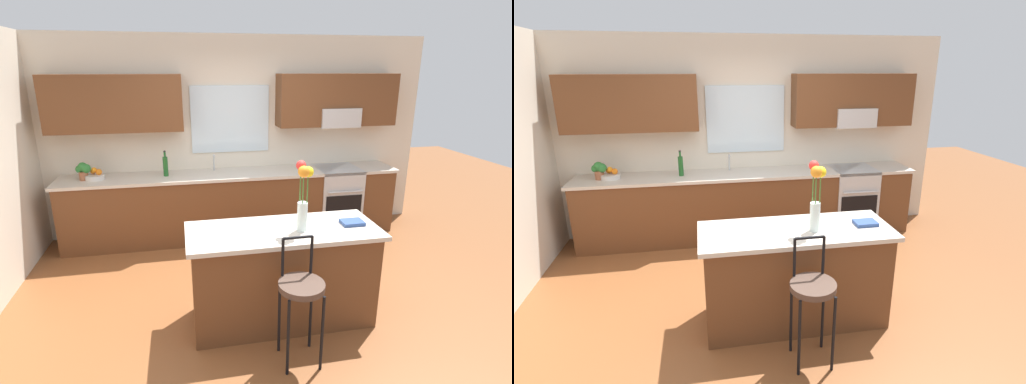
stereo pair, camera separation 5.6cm
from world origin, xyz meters
The scene contains 12 objects.
ground_plane centered at (0.00, 0.00, 0.00)m, with size 14.00×14.00×0.00m, color brown.
back_wall_assembly centered at (0.03, 1.99, 1.51)m, with size 5.60×0.50×2.70m.
counter_run centered at (0.00, 1.70, 0.47)m, with size 4.56×0.64×0.92m.
sink_faucet centered at (-0.25, 1.84, 1.06)m, with size 0.02×0.13×0.23m.
oven_range centered at (1.48, 1.68, 0.46)m, with size 0.60×0.64×0.92m.
kitchen_island centered at (0.16, -0.30, 0.46)m, with size 1.71×0.68×0.92m.
bar_stool_near centered at (0.16, -0.85, 0.64)m, with size 0.36×0.36×1.04m.
flower_vase centered at (0.31, -0.36, 1.27)m, with size 0.14×0.17×0.62m.
cookbook centered at (0.80, -0.31, 0.94)m, with size 0.20×0.15×0.03m, color navy.
fruit_bowl_oranges centered at (-1.78, 1.70, 0.97)m, with size 0.24×0.24×0.16m.
bottle_olive_oil centered at (-0.90, 1.70, 1.06)m, with size 0.06×0.06×0.34m.
potted_plant_small centered at (-1.91, 1.70, 1.05)m, with size 0.19×0.13×0.23m.
Camera 2 is at (-0.63, -3.34, 2.27)m, focal length 27.13 mm.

